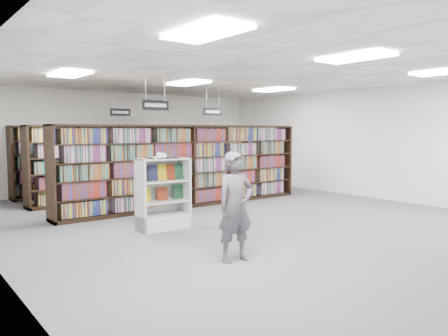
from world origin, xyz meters
TOP-DOWN VIEW (x-y plane):
  - floor at (0.00, 0.00)m, footprint 12.00×12.00m
  - ceiling at (0.00, 0.00)m, footprint 10.00×12.00m
  - wall_back at (0.00, 6.00)m, footprint 10.00×0.10m
  - wall_right at (5.00, 0.00)m, footprint 0.10×12.00m
  - bookshelf_row_near at (0.00, 2.00)m, footprint 7.00×0.60m
  - bookshelf_row_mid at (0.00, 4.00)m, footprint 7.00×0.60m
  - bookshelf_row_far at (0.00, 5.70)m, footprint 7.00×0.60m
  - aisle_sign_left at (-1.50, 1.00)m, footprint 0.65×0.02m
  - aisle_sign_right at (1.50, 3.00)m, footprint 0.65×0.02m
  - aisle_sign_center at (-0.50, 5.00)m, footprint 0.65×0.02m
  - troffer_front_left at (-3.00, -3.00)m, footprint 0.60×1.20m
  - troffer_front_center at (0.00, -3.00)m, footprint 0.60×1.20m
  - troffer_front_right at (3.00, -3.00)m, footprint 0.60×1.20m
  - troffer_back_left at (-3.00, 2.00)m, footprint 0.60×1.20m
  - troffer_back_center at (0.00, 2.00)m, footprint 0.60×1.20m
  - troffer_back_right at (3.00, 2.00)m, footprint 0.60×1.20m
  - endcap_display at (-1.85, 0.13)m, footprint 1.05×0.57m
  - open_book at (-1.88, 0.08)m, footprint 0.72×0.50m
  - shopper at (-2.05, -2.43)m, footprint 0.64×0.45m

SIDE VIEW (x-z plane):
  - floor at x=0.00m, z-range 0.00..0.00m
  - endcap_display at x=-1.85m, z-range -0.23..1.19m
  - shopper at x=-2.05m, z-range 0.00..1.66m
  - bookshelf_row_near at x=0.00m, z-range 0.00..2.10m
  - bookshelf_row_mid at x=0.00m, z-range 0.00..2.10m
  - bookshelf_row_far at x=0.00m, z-range 0.00..2.10m
  - open_book at x=-1.88m, z-range 1.39..1.52m
  - wall_back at x=0.00m, z-range 0.00..3.20m
  - wall_right at x=5.00m, z-range 0.00..3.20m
  - aisle_sign_left at x=-1.50m, z-range 2.13..2.93m
  - aisle_sign_right at x=1.50m, z-range 2.13..2.93m
  - aisle_sign_center at x=-0.50m, z-range 2.13..2.93m
  - troffer_front_left at x=-3.00m, z-range 3.14..3.18m
  - troffer_front_center at x=0.00m, z-range 3.14..3.18m
  - troffer_front_right at x=3.00m, z-range 3.14..3.18m
  - troffer_back_left at x=-3.00m, z-range 3.14..3.18m
  - troffer_back_center at x=0.00m, z-range 3.14..3.18m
  - troffer_back_right at x=3.00m, z-range 3.14..3.18m
  - ceiling at x=0.00m, z-range 3.15..3.25m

